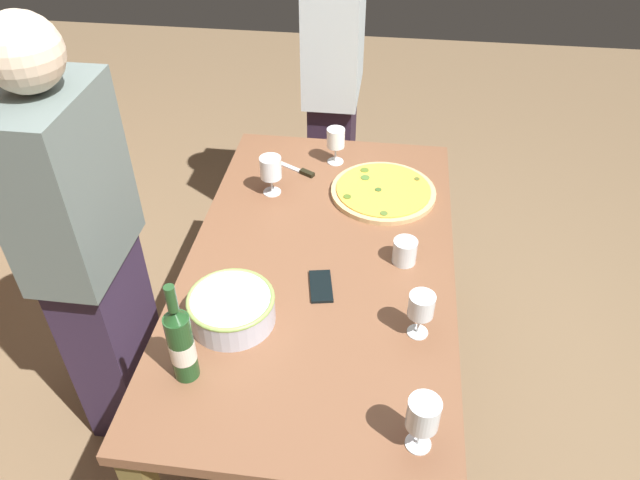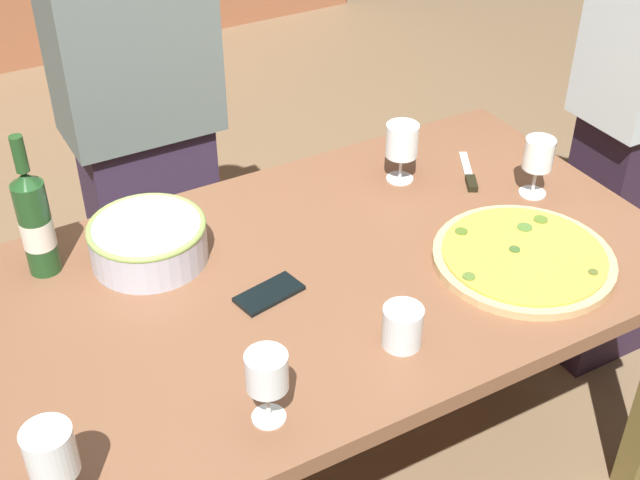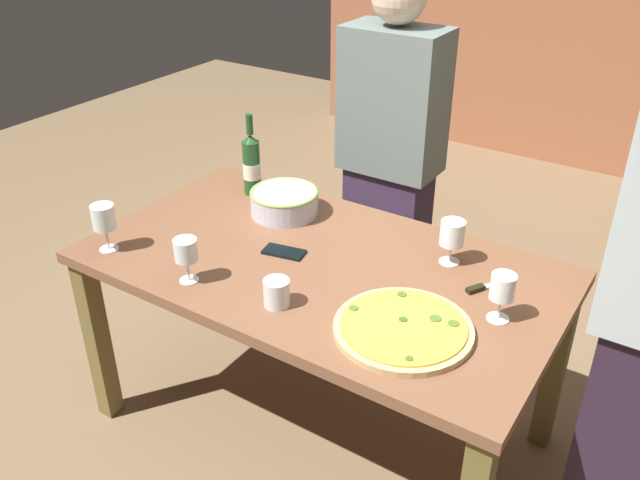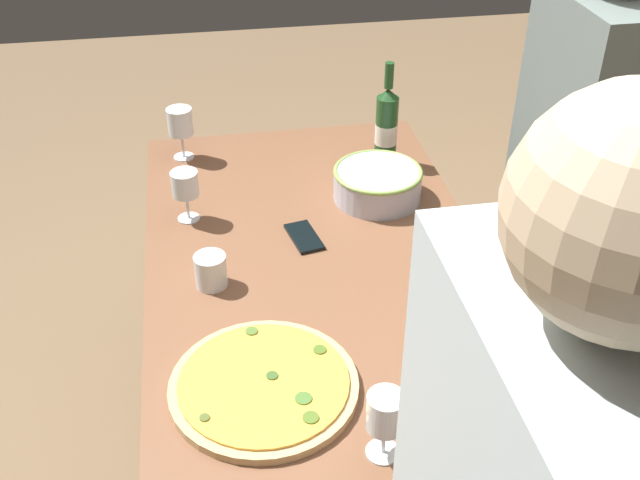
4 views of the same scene
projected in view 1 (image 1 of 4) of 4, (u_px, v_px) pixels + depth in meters
The scene contains 14 objects.
ground_plane at pixel (320, 394), 2.53m from camera, with size 8.00×8.00×0.00m, color brown.
dining_table at pixel (320, 279), 2.11m from camera, with size 1.60×0.90×0.75m.
pizza at pixel (383, 191), 2.34m from camera, with size 0.40×0.40×0.03m.
serving_bowl at pixel (232, 308), 1.80m from camera, with size 0.26×0.26×0.10m.
wine_bottle at pixel (181, 343), 1.60m from camera, with size 0.07×0.07×0.33m.
wine_glass_near_pizza at pixel (271, 170), 2.29m from camera, with size 0.08×0.08×0.16m.
wine_glass_by_bottle at pixel (421, 306), 1.73m from camera, with size 0.08×0.08×0.15m.
wine_glass_far_left at pixel (423, 416), 1.44m from camera, with size 0.08×0.08×0.17m.
wine_glass_far_right at pixel (336, 139), 2.46m from camera, with size 0.07×0.07×0.15m.
cup_amber at pixel (405, 251), 2.02m from camera, with size 0.08×0.08×0.09m, color white.
cell_phone at pixel (321, 286), 1.94m from camera, with size 0.07×0.14×0.01m, color black.
pizza_knife at pixel (300, 170), 2.47m from camera, with size 0.11×0.18×0.02m.
person_host at pixel (87, 254), 1.99m from camera, with size 0.41×0.24×1.60m.
person_guest_left at pixel (334, 86), 2.82m from camera, with size 0.43×0.24×1.71m.
Camera 1 is at (-1.53, -0.20, 2.11)m, focal length 34.04 mm.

